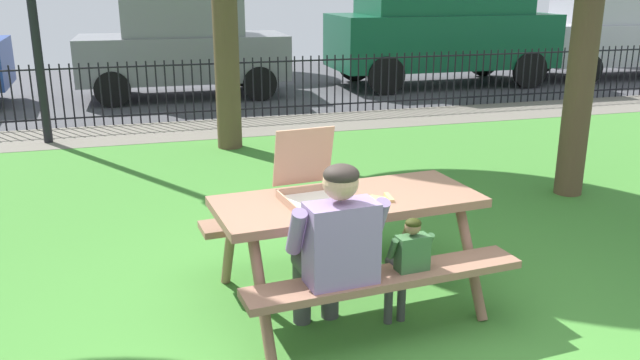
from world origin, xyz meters
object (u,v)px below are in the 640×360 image
picnic_table_foreground (347,221)px  parked_car_far_right (628,29)px  pizza_box_open (311,183)px  pizza_slice_on_table (379,198)px  child_at_table (407,261)px  parked_car_right (442,23)px  adult_at_table (335,246)px  parked_car_center (183,44)px

picnic_table_foreground → parked_car_far_right: 13.35m
pizza_box_open → pizza_slice_on_table: (0.44, -0.14, -0.11)m
child_at_table → parked_car_right: parked_car_right is taller
pizza_box_open → parked_car_right: bearing=59.1°
adult_at_table → child_at_table: (0.48, 0.01, -0.16)m
pizza_box_open → parked_car_far_right: 13.50m
pizza_slice_on_table → child_at_table: size_ratio=0.27×
picnic_table_foreground → pizza_slice_on_table: (0.19, -0.09, 0.18)m
parked_car_right → pizza_slice_on_table: bearing=-118.4°
pizza_box_open → pizza_slice_on_table: bearing=-17.3°
picnic_table_foreground → pizza_slice_on_table: size_ratio=8.92×
parked_car_center → parked_car_right: (5.43, 0.00, 0.29)m
adult_at_table → parked_car_center: bearing=90.5°
picnic_table_foreground → parked_car_far_right: size_ratio=0.41×
pizza_box_open → parked_car_center: size_ratio=0.13×
child_at_table → parked_car_right: 10.70m
pizza_box_open → picnic_table_foreground: bearing=-9.6°
child_at_table → parked_car_far_right: (9.64, 9.49, 0.60)m
child_at_table → parked_car_right: bearing=62.8°
picnic_table_foreground → child_at_table: child_at_table is taller
picnic_table_foreground → pizza_box_open: size_ratio=3.63×
parked_car_center → parked_car_right: parked_car_right is taller
child_at_table → pizza_slice_on_table: bearing=94.5°
picnic_table_foreground → parked_car_right: size_ratio=0.41×
pizza_slice_on_table → parked_car_center: 9.09m
picnic_table_foreground → parked_car_center: parked_car_center is taller
parked_car_right → parked_car_far_right: parked_car_right is taller
pizza_box_open → adult_at_table: bearing=-90.8°
pizza_box_open → child_at_table: bearing=-49.9°
pizza_box_open → parked_car_far_right: bearing=41.5°
child_at_table → pizza_box_open: bearing=130.1°
child_at_table → adult_at_table: bearing=-178.9°
parked_car_center → pizza_slice_on_table: bearing=-86.7°
adult_at_table → parked_car_right: 10.93m
parked_car_far_right → pizza_box_open: bearing=-138.5°
pizza_box_open → child_at_table: size_ratio=0.66×
parked_car_far_right → adult_at_table: bearing=-136.8°
child_at_table → parked_car_center: parked_car_center is taller
parked_car_center → parked_car_right: bearing=0.0°
child_at_table → parked_car_center: bearing=93.4°
pizza_box_open → adult_at_table: 0.61m
parked_car_far_right → parked_car_center: bearing=180.0°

